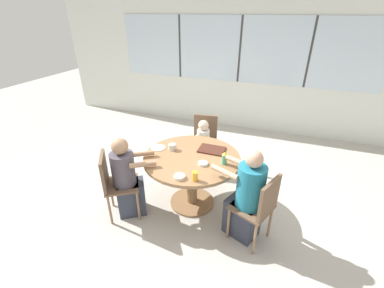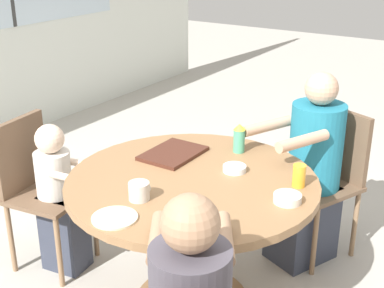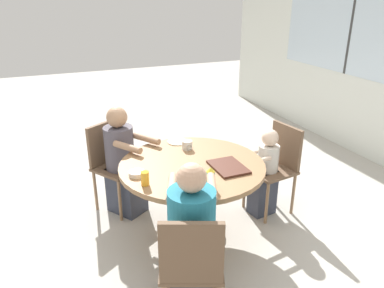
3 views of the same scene
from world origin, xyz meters
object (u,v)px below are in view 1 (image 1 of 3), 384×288
(person_woman_green_shirt, at_px, (246,199))
(sippy_cup, at_px, (224,158))
(chair_for_woman_green_shirt, at_px, (260,205))
(person_man_blue_shirt, at_px, (128,181))
(chair_for_toddler, at_px, (204,137))
(person_toddler, at_px, (203,148))
(bowl_white_shallow, at_px, (203,164))
(bowl_cereal, at_px, (179,177))
(chair_for_man_blue_shirt, at_px, (114,180))
(juice_glass, at_px, (195,176))
(coffee_mug, at_px, (172,147))

(person_woman_green_shirt, distance_m, sippy_cup, 0.54)
(chair_for_woman_green_shirt, distance_m, person_man_blue_shirt, 1.60)
(chair_for_toddler, distance_m, person_toddler, 0.20)
(person_man_blue_shirt, bearing_deg, person_toddler, 122.82)
(chair_for_woman_green_shirt, xyz_separation_m, bowl_white_shallow, (-0.72, 0.25, 0.22))
(chair_for_woman_green_shirt, bearing_deg, person_man_blue_shirt, 115.02)
(sippy_cup, relative_size, bowl_cereal, 1.28)
(chair_for_woman_green_shirt, relative_size, person_toddler, 1.00)
(person_man_blue_shirt, distance_m, sippy_cup, 1.23)
(chair_for_toddler, bearing_deg, person_woman_green_shirt, 116.59)
(chair_for_man_blue_shirt, distance_m, bowl_white_shallow, 1.11)
(person_man_blue_shirt, xyz_separation_m, bowl_cereal, (0.72, -0.04, 0.26))
(chair_for_man_blue_shirt, relative_size, person_woman_green_shirt, 0.77)
(chair_for_woman_green_shirt, bearing_deg, juice_glass, 119.37)
(sippy_cup, bearing_deg, coffee_mug, 171.58)
(chair_for_woman_green_shirt, xyz_separation_m, juice_glass, (-0.70, -0.08, 0.26))
(person_toddler, distance_m, bowl_white_shallow, 1.05)
(bowl_cereal, bearing_deg, juice_glass, 6.89)
(chair_for_toddler, height_order, coffee_mug, chair_for_toddler)
(person_man_blue_shirt, distance_m, person_toddler, 1.39)
(bowl_cereal, bearing_deg, chair_for_man_blue_shirt, -176.61)
(chair_for_woman_green_shirt, height_order, chair_for_toddler, same)
(person_toddler, bearing_deg, person_woman_green_shirt, 119.42)
(juice_glass, height_order, bowl_white_shallow, juice_glass)
(sippy_cup, relative_size, juice_glass, 1.48)
(chair_for_man_blue_shirt, bearing_deg, person_woman_green_shirt, 64.99)
(person_toddler, relative_size, coffee_mug, 8.79)
(juice_glass, bearing_deg, bowl_white_shallow, 92.94)
(chair_for_woman_green_shirt, xyz_separation_m, person_woman_green_shirt, (-0.15, 0.06, -0.02))
(person_woman_green_shirt, bearing_deg, bowl_cereal, 125.68)
(coffee_mug, xyz_separation_m, bowl_cereal, (0.33, -0.56, -0.02))
(person_toddler, bearing_deg, chair_for_toddler, -90.00)
(chair_for_man_blue_shirt, relative_size, chair_for_toddler, 1.00)
(person_man_blue_shirt, distance_m, juice_glass, 0.94)
(coffee_mug, bearing_deg, chair_for_toddler, 79.55)
(juice_glass, relative_size, bowl_white_shallow, 0.93)
(chair_for_toddler, relative_size, bowl_white_shallow, 7.58)
(bowl_white_shallow, bearing_deg, bowl_cereal, -113.89)
(chair_for_toddler, xyz_separation_m, juice_glass, (0.34, -1.44, 0.26))
(chair_for_woman_green_shirt, height_order, chair_for_man_blue_shirt, same)
(chair_for_woman_green_shirt, distance_m, chair_for_toddler, 1.71)
(chair_for_toddler, bearing_deg, juice_glass, 95.28)
(person_man_blue_shirt, bearing_deg, bowl_white_shallow, 76.90)
(juice_glass, bearing_deg, sippy_cup, 63.57)
(person_man_blue_shirt, bearing_deg, sippy_cup, 77.78)
(person_woman_green_shirt, height_order, bowl_white_shallow, person_woman_green_shirt)
(person_man_blue_shirt, xyz_separation_m, coffee_mug, (0.38, 0.52, 0.28))
(chair_for_woman_green_shirt, xyz_separation_m, bowl_cereal, (-0.88, -0.10, 0.22))
(chair_for_toddler, xyz_separation_m, sippy_cup, (0.56, -1.00, 0.29))
(chair_for_man_blue_shirt, bearing_deg, sippy_cup, 79.26)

